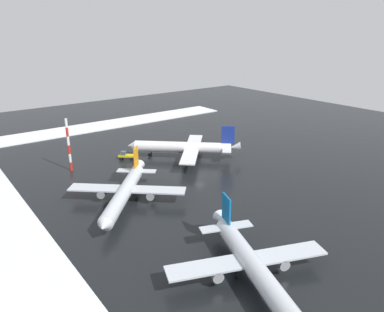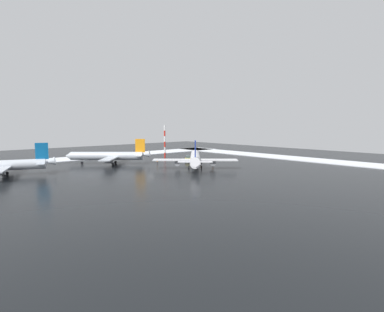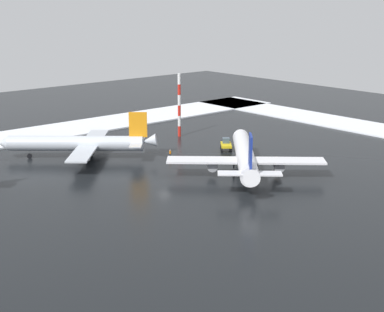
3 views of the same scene
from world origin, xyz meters
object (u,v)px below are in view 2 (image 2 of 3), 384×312
object	(u,v)px
pushback_tug	(188,159)
ground_crew_beside_wing	(201,161)
ground_crew_by_nose_gear	(157,161)
antenna_mast	(165,142)
airplane_parked_starboard	(109,156)
airplane_parked_portside	(195,158)
ground_crew_mid_apron	(213,163)

from	to	relation	value
pushback_tug	ground_crew_beside_wing	distance (m)	8.62
pushback_tug	ground_crew_by_nose_gear	world-z (taller)	pushback_tug
pushback_tug	antenna_mast	world-z (taller)	antenna_mast
airplane_parked_starboard	antenna_mast	size ratio (longest dim) A/B	1.77
airplane_parked_portside	ground_crew_mid_apron	bearing A→B (deg)	-46.90
airplane_parked_starboard	airplane_parked_portside	bearing A→B (deg)	162.59
airplane_parked_portside	ground_crew_by_nose_gear	bearing A→B (deg)	53.16
ground_crew_by_nose_gear	ground_crew_mid_apron	distance (m)	21.84
ground_crew_by_nose_gear	airplane_parked_portside	bearing A→B (deg)	-36.60
antenna_mast	ground_crew_beside_wing	bearing A→B (deg)	86.23
ground_crew_mid_apron	ground_crew_beside_wing	bearing A→B (deg)	35.66
airplane_parked_portside	airplane_parked_starboard	size ratio (longest dim) A/B	1.06
airplane_parked_starboard	ground_crew_mid_apron	bearing A→B (deg)	173.90
ground_crew_mid_apron	antenna_mast	size ratio (longest dim) A/B	0.11
ground_crew_mid_apron	ground_crew_beside_wing	size ratio (longest dim) A/B	1.00
airplane_parked_portside	pushback_tug	bearing A→B (deg)	9.46
pushback_tug	ground_crew_by_nose_gear	bearing A→B (deg)	118.66
airplane_parked_starboard	antenna_mast	distance (m)	28.78
airplane_parked_portside	airplane_parked_starboard	xyz separation A→B (m)	(17.66, -29.70, -0.23)
ground_crew_by_nose_gear	antenna_mast	bearing A→B (deg)	87.50
airplane_parked_starboard	ground_crew_by_nose_gear	world-z (taller)	airplane_parked_starboard
airplane_parked_portside	pushback_tug	xyz separation A→B (m)	(-9.97, -15.23, -2.15)
airplane_parked_starboard	ground_crew_beside_wing	xyz separation A→B (m)	(-26.72, 23.04, -2.24)
ground_crew_mid_apron	ground_crew_beside_wing	world-z (taller)	same
antenna_mast	ground_crew_mid_apron	bearing A→B (deg)	87.01
airplane_parked_portside	ground_crew_beside_wing	world-z (taller)	airplane_parked_portside
pushback_tug	ground_crew_by_nose_gear	xyz separation A→B (m)	(13.31, -2.81, -0.31)
airplane_parked_portside	antenna_mast	size ratio (longest dim) A/B	1.88
airplane_parked_starboard	ground_crew_beside_wing	size ratio (longest dim) A/B	15.48
ground_crew_beside_wing	antenna_mast	xyz separation A→B (m)	(-1.66, -25.23, 6.50)
airplane_parked_portside	ground_crew_by_nose_gear	distance (m)	18.51
airplane_parked_portside	ground_crew_mid_apron	xyz separation A→B (m)	(-9.06, -0.07, -2.47)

